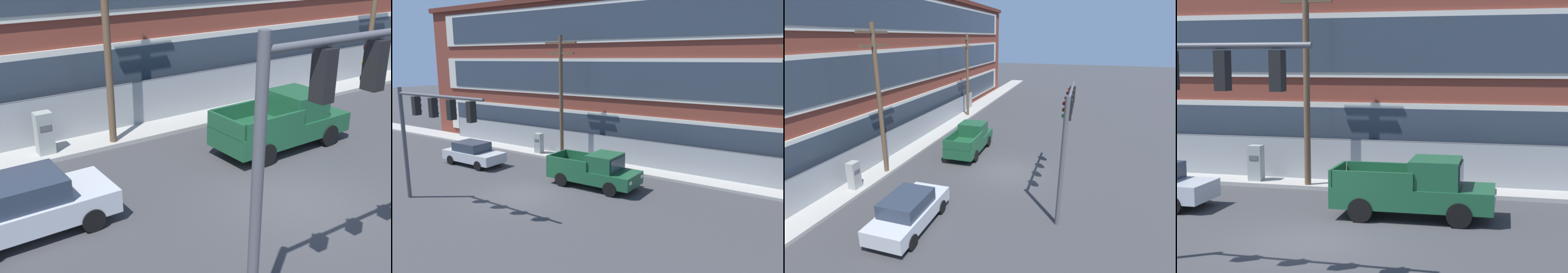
% 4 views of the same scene
% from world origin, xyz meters
% --- Properties ---
extents(ground_plane, '(160.00, 160.00, 0.00)m').
position_xyz_m(ground_plane, '(0.00, 0.00, 0.00)').
color(ground_plane, '#38383A').
extents(sidewalk_building_side, '(80.00, 2.12, 0.16)m').
position_xyz_m(sidewalk_building_side, '(0.00, 7.70, 0.08)').
color(sidewalk_building_side, '#9E9B93').
rests_on(sidewalk_building_side, ground).
extents(brick_mill_building, '(49.05, 12.23, 11.65)m').
position_xyz_m(brick_mill_building, '(5.51, 14.58, 5.83)').
color(brick_mill_building, brown).
rests_on(brick_mill_building, ground).
extents(chain_link_fence, '(31.39, 0.06, 1.91)m').
position_xyz_m(chain_link_fence, '(0.42, 8.17, 0.97)').
color(chain_link_fence, gray).
rests_on(chain_link_fence, ground).
extents(traffic_signal_mast, '(6.17, 0.43, 5.76)m').
position_xyz_m(traffic_signal_mast, '(-2.54, -3.38, 4.33)').
color(traffic_signal_mast, '#4C4C51').
rests_on(traffic_signal_mast, ground).
extents(pickup_truck_dark_green, '(5.34, 2.14, 2.00)m').
position_xyz_m(pickup_truck_dark_green, '(2.57, 3.37, 0.95)').
color(pickup_truck_dark_green, '#194C2D').
rests_on(pickup_truck_dark_green, ground).
extents(sedan_silver, '(4.41, 1.93, 1.56)m').
position_xyz_m(sedan_silver, '(-6.91, 2.72, 0.80)').
color(sedan_silver, '#B2B5BA').
rests_on(sedan_silver, ground).
extents(utility_pole_near_corner, '(2.55, 0.26, 8.68)m').
position_xyz_m(utility_pole_near_corner, '(-2.53, 6.96, 4.82)').
color(utility_pole_near_corner, brown).
rests_on(utility_pole_near_corner, ground).
extents(electrical_cabinet, '(0.57, 0.49, 1.65)m').
position_xyz_m(electrical_cabinet, '(-4.94, 7.26, 0.82)').
color(electrical_cabinet, '#939993').
rests_on(electrical_cabinet, ground).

